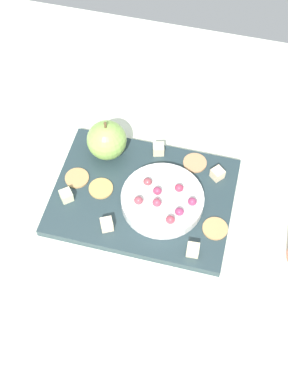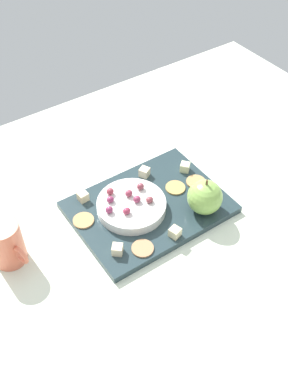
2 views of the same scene
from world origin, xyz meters
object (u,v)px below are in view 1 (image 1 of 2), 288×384
Objects in this scene: cracker_1 at (215,228)px; cracker_3 at (195,163)px; cheese_cube_3 at (217,174)px; grape_4 at (170,220)px; cheese_cube_1 at (158,149)px; grape_0 at (179,212)px; grape_2 at (147,183)px; platter at (144,197)px; grape_6 at (140,201)px; cheese_cube_2 at (66,196)px; grape_1 at (157,203)px; grape_3 at (192,202)px; cracker_2 at (77,178)px; serving_dish at (162,200)px; cracker_0 at (101,188)px; cheese_cube_4 at (107,224)px; apple_whole at (107,140)px; grape_5 at (179,189)px; grape_7 at (157,191)px.

cracker_1 is 1.00× the size of cracker_3.
grape_4 is at bearing -115.95° from cheese_cube_3.
cheese_cube_1 is 1.27× the size of grape_0.
grape_2 is at bearing 160.84° from cracker_1.
platter is 20.20× the size of grape_6.
cheese_cube_2 is 16.76cm from grape_1.
grape_2 is at bearing 62.37° from platter.
grape_2 is 1.00× the size of grape_3.
cheese_cube_2 is (-13.86, -14.45, 0.00)cm from cheese_cube_1.
cracker_2 is at bearing 178.46° from platter.
cracker_2 is (-27.07, 4.33, 0.00)cm from cracker_1.
cheese_cube_1 and cheese_cube_2 have the same top height.
serving_dish is 5.60cm from grape_4.
serving_dish reaches higher than cracker_0.
serving_dish is at bearing -1.21° from cracker_0.
grape_6 is at bearing -167.02° from grape_3.
grape_6 is at bearing -173.24° from grape_1.
cheese_cube_1 is 0.46× the size of cracker_1.
grape_3 reaches higher than cheese_cube_3.
cracker_0 is at bearing -147.66° from cracker_3.
cheese_cube_1 is at bearing 89.06° from grape_6.
grape_6 reaches higher than grape_0.
grape_3 is at bearing 7.86° from cheese_cube_2.
grape_6 is at bearing 4.43° from cheese_cube_2.
cheese_cube_4 is 10.53cm from grape_2.
cracker_3 is (7.41, -0.90, -0.84)cm from cheese_cube_1.
grape_3 is (22.18, -1.57, 2.80)cm from cracker_2.
grape_2 is at bearing 147.09° from grape_0.
cracker_1 is (13.93, -3.98, 1.01)cm from platter.
cheese_cube_3 is 5.14cm from cracker_3.
grape_4 is (19.22, -6.08, 2.80)cm from cracker_2.
apple_whole is 3.66× the size of cheese_cube_2.
cracker_3 is at bearing -6.90° from cheese_cube_1.
grape_2 is (5.09, 9.03, 1.85)cm from cheese_cube_4.
grape_4 reaches higher than cracker_1.
cheese_cube_1 is 16.64cm from cracker_2.
grape_5 is 3.85cm from grape_7.
cheese_cube_4 is at bearing -133.73° from grape_6.
cheese_cube_4 is at bearing -152.74° from grape_3.
platter is at bearing -1.54° from cracker_2.
apple_whole reaches higher than grape_2.
apple_whole is 4.65× the size of grape_2.
apple_whole is at bearing 105.78° from cheese_cube_4.
cracker_0 is 22.25cm from cracker_1.
serving_dish is 3.32× the size of cracker_2.
grape_7 is at bearing -29.59° from grape_2.
cracker_2 is at bearing 175.25° from serving_dish.
cheese_cube_1 is at bearing 101.81° from grape_1.
cheese_cube_3 is at bearing 23.95° from cheese_cube_2.
cracker_1 is 8.51cm from grape_4.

